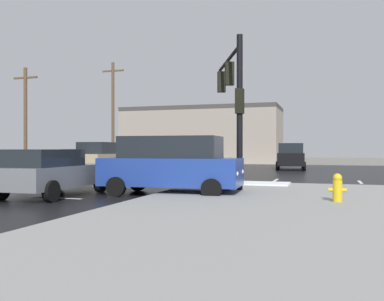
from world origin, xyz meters
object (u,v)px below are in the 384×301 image
Objects in this scene: suv_navy at (140,155)px; sedan_grey at (52,172)px; fire_hydrant at (337,188)px; traffic_signal_mast at (233,91)px; suv_tan at (101,157)px; utility_pole_far at (25,116)px; utility_pole_distant at (113,112)px; suv_black at (291,156)px; suv_blue at (171,164)px; sedan_silver at (80,158)px.

sedan_grey is at bearing 100.11° from suv_navy.
sedan_grey is (-9.07, -0.37, 0.32)m from fire_hydrant.
traffic_signal_mast is 1.14× the size of suv_tan.
suv_tan is at bearing -21.69° from utility_pole_far.
fire_hydrant is at bearing -133.30° from suv_tan.
fire_hydrant is 0.08× the size of utility_pole_distant.
suv_black is at bearing 172.92° from suv_navy.
suv_black is 1.01× the size of suv_blue.
suv_tan is (-11.51, -8.93, 0.00)m from suv_black.
utility_pole_far reaches higher than suv_tan.
sedan_silver is 5.55m from utility_pole_far.
sedan_silver is 0.93× the size of suv_navy.
traffic_signal_mast is 22.82m from utility_pole_far.
sedan_silver is (-5.93, 6.80, -0.24)m from suv_tan.
suv_tan is 9.07m from suv_navy.
suv_blue is (8.97, -10.94, 0.00)m from suv_tan.
utility_pole_distant is (3.68, 7.75, 0.87)m from utility_pole_far.
utility_pole_distant is at bearing 77.59° from suv_black.
suv_black is at bearing 79.76° from suv_blue.
traffic_signal_mast is 21.26m from suv_navy.
utility_pole_far is at bearing 39.43° from sedan_grey.
traffic_signal_mast is at bearing -53.08° from sedan_grey.
suv_tan is 0.50× the size of utility_pole_distant.
utility_pole_distant is at bearing 21.76° from suv_tan.
utility_pole_distant is (-10.48, 23.92, 4.28)m from sedan_grey.
utility_pole_far is (-23.23, 15.80, 3.73)m from fire_hydrant.
sedan_grey is (5.33, -12.66, -0.24)m from suv_tan.
suv_navy is (-6.60, 21.64, 0.24)m from sedan_grey.
suv_blue is (-5.43, 1.34, 0.55)m from fire_hydrant.
suv_tan is at bearing 21.06° from sedan_grey.
suv_blue is (14.90, -17.74, 0.24)m from sedan_silver.
suv_black is 20.04m from suv_blue.
utility_pole_far is at bearing -115.39° from utility_pole_distant.
utility_pole_distant reaches higher than utility_pole_far.
traffic_signal_mast is 17.61m from suv_black.
sedan_grey is at bearing -66.34° from utility_pole_distant.
traffic_signal_mast reaches higher than suv_blue.
sedan_silver is (-17.45, -2.14, -0.24)m from suv_black.
suv_blue is (-1.65, -2.52, -2.81)m from traffic_signal_mast.
sedan_grey reaches higher than fire_hydrant.
traffic_signal_mast reaches higher than fire_hydrant.
suv_tan is at bearing -144.00° from sedan_silver.
utility_pole_far is (-2.90, -3.28, 3.41)m from sedan_silver.
sedan_grey is (-5.28, -4.23, -3.04)m from traffic_signal_mast.
suv_navy is (-10.24, 19.92, 0.00)m from suv_blue.
utility_pole_distant is at bearing 21.89° from sedan_grey.
suv_black is at bearing -7.94° from utility_pole_distant.
suv_blue reaches higher than sedan_silver.
suv_navy is 0.51× the size of utility_pole_distant.
traffic_signal_mast is 7.42m from sedan_grey.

